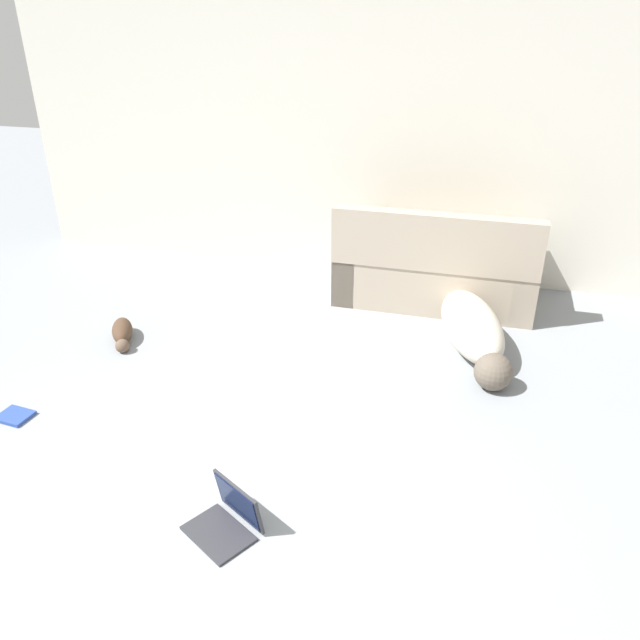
{
  "coord_description": "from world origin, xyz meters",
  "views": [
    {
      "loc": [
        1.22,
        -1.59,
        2.42
      ],
      "look_at": [
        0.37,
        1.69,
        0.67
      ],
      "focal_mm": 35.0,
      "sensor_mm": 36.0,
      "label": 1
    }
  ],
  "objects_px": {
    "laptop_open": "(230,515)",
    "book_blue": "(15,416)",
    "couch": "(435,271)",
    "dog": "(474,330)",
    "cat": "(122,332)"
  },
  "relations": [
    {
      "from": "couch",
      "to": "dog",
      "type": "height_order",
      "value": "couch"
    },
    {
      "from": "dog",
      "to": "cat",
      "type": "bearing_deg",
      "value": -95.62
    },
    {
      "from": "couch",
      "to": "laptop_open",
      "type": "distance_m",
      "value": 3.1
    },
    {
      "from": "cat",
      "to": "book_blue",
      "type": "height_order",
      "value": "cat"
    },
    {
      "from": "couch",
      "to": "laptop_open",
      "type": "height_order",
      "value": "couch"
    },
    {
      "from": "couch",
      "to": "book_blue",
      "type": "distance_m",
      "value": 3.49
    },
    {
      "from": "couch",
      "to": "dog",
      "type": "bearing_deg",
      "value": 115.12
    },
    {
      "from": "dog",
      "to": "laptop_open",
      "type": "height_order",
      "value": "dog"
    },
    {
      "from": "dog",
      "to": "book_blue",
      "type": "relative_size",
      "value": 6.67
    },
    {
      "from": "laptop_open",
      "to": "book_blue",
      "type": "relative_size",
      "value": 1.97
    },
    {
      "from": "cat",
      "to": "book_blue",
      "type": "xyz_separation_m",
      "value": [
        -0.15,
        -1.09,
        -0.06
      ]
    },
    {
      "from": "cat",
      "to": "laptop_open",
      "type": "bearing_deg",
      "value": 14.15
    },
    {
      "from": "dog",
      "to": "cat",
      "type": "relative_size",
      "value": 3.02
    },
    {
      "from": "couch",
      "to": "cat",
      "type": "relative_size",
      "value": 3.48
    },
    {
      "from": "cat",
      "to": "laptop_open",
      "type": "xyz_separation_m",
      "value": [
        1.56,
        -1.62,
        0.01
      ]
    }
  ]
}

